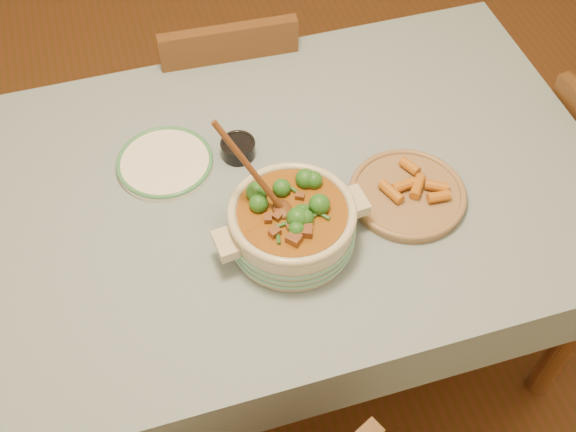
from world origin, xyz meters
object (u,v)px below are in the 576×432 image
object	(u,v)px
white_plate	(165,162)
fried_plate	(408,193)
stew_casserole	(292,222)
dining_table	(278,206)
chair_far	(229,101)
condiment_bowl	(238,148)

from	to	relation	value
white_plate	fried_plate	distance (m)	0.62
stew_casserole	fried_plate	size ratio (longest dim) A/B	1.18
dining_table	stew_casserole	size ratio (longest dim) A/B	4.47
dining_table	chair_far	bearing A→B (deg)	89.42
stew_casserole	white_plate	distance (m)	0.41
fried_plate	white_plate	bearing A→B (deg)	153.26
dining_table	white_plate	world-z (taller)	white_plate
stew_casserole	dining_table	bearing A→B (deg)	84.12
condiment_bowl	chair_far	distance (m)	0.57
dining_table	stew_casserole	world-z (taller)	stew_casserole
condiment_bowl	stew_casserole	bearing A→B (deg)	-80.30
dining_table	chair_far	xyz separation A→B (m)	(0.01, 0.61, -0.17)
dining_table	stew_casserole	bearing A→B (deg)	-95.88
dining_table	chair_far	size ratio (longest dim) A/B	1.94
stew_casserole	condiment_bowl	xyz separation A→B (m)	(-0.05, 0.31, -0.05)
dining_table	fried_plate	bearing A→B (deg)	-24.86
white_plate	fried_plate	world-z (taller)	fried_plate
condiment_bowl	fried_plate	bearing A→B (deg)	-35.65
white_plate	chair_far	distance (m)	0.61
dining_table	fried_plate	size ratio (longest dim) A/B	5.28
dining_table	fried_plate	xyz separation A→B (m)	(0.30, -0.14, 0.11)
dining_table	stew_casserole	xyz separation A→B (m)	(-0.02, -0.18, 0.17)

